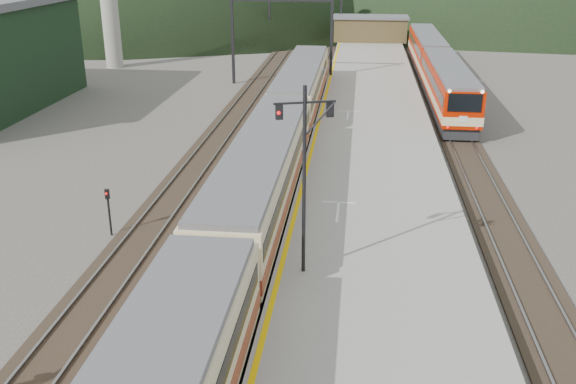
# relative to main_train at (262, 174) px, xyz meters

# --- Properties ---
(track_main) EXTENTS (2.60, 200.00, 0.23)m
(track_main) POSITION_rel_main_train_xyz_m (0.00, 16.17, -2.00)
(track_main) COLOR black
(track_main) RESTS_ON ground
(track_far) EXTENTS (2.60, 200.00, 0.23)m
(track_far) POSITION_rel_main_train_xyz_m (-5.00, 16.17, -2.00)
(track_far) COLOR black
(track_far) RESTS_ON ground
(track_second) EXTENTS (2.60, 200.00, 0.23)m
(track_second) POSITION_rel_main_train_xyz_m (11.50, 16.17, -2.00)
(track_second) COLOR black
(track_second) RESTS_ON ground
(platform) EXTENTS (8.00, 100.00, 1.00)m
(platform) POSITION_rel_main_train_xyz_m (5.60, 14.17, -1.57)
(platform) COLOR gray
(platform) RESTS_ON ground
(gantry_near) EXTENTS (9.55, 0.25, 8.00)m
(gantry_near) POSITION_rel_main_train_xyz_m (-2.85, 31.17, 3.52)
(gantry_near) COLOR black
(gantry_near) RESTS_ON ground
(gantry_far) EXTENTS (9.55, 0.25, 8.00)m
(gantry_far) POSITION_rel_main_train_xyz_m (-2.85, 56.17, 3.52)
(gantry_far) COLOR black
(gantry_far) RESTS_ON ground
(station_shed) EXTENTS (9.40, 4.40, 3.10)m
(station_shed) POSITION_rel_main_train_xyz_m (5.60, 54.17, 0.50)
(station_shed) COLOR #4D4024
(station_shed) RESTS_ON platform
(main_train) EXTENTS (3.01, 61.74, 3.68)m
(main_train) POSITION_rel_main_train_xyz_m (0.00, 0.00, 0.00)
(main_train) COLOR beige
(main_train) RESTS_ON track_main
(second_train) EXTENTS (2.67, 36.47, 3.26)m
(second_train) POSITION_rel_main_train_xyz_m (11.50, 31.40, -0.21)
(second_train) COLOR #B41900
(second_train) RESTS_ON track_second
(signal_mast) EXTENTS (2.12, 0.80, 7.13)m
(signal_mast) POSITION_rel_main_train_xyz_m (2.72, -7.69, 3.27)
(signal_mast) COLOR black
(signal_mast) RESTS_ON platform
(short_signal_b) EXTENTS (0.23, 0.17, 2.27)m
(short_signal_b) POSITION_rel_main_train_xyz_m (-2.25, 11.48, -0.60)
(short_signal_b) COLOR black
(short_signal_b) RESTS_ON ground
(short_signal_c) EXTENTS (0.27, 0.24, 2.27)m
(short_signal_c) POSITION_rel_main_train_xyz_m (-6.59, -3.38, -0.60)
(short_signal_c) COLOR black
(short_signal_c) RESTS_ON ground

